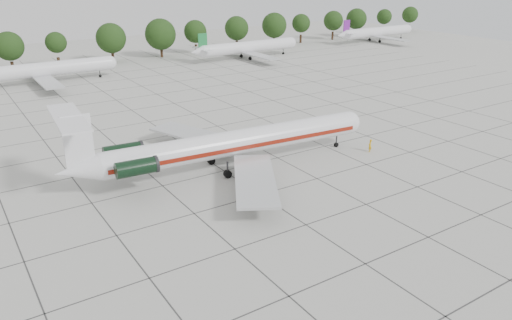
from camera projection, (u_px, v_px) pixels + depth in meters
The scene contains 8 objects.
ground at pixel (260, 195), 54.35m from camera, with size 260.00×260.00×0.00m, color #B6B6AE.
apron_joints at pixel (198, 154), 66.02m from camera, with size 170.00×170.00×0.02m, color #383838.
main_airliner at pixel (223, 145), 59.70m from camera, with size 39.49×30.95×9.26m.
ground_crew at pixel (370, 146), 66.39m from camera, with size 0.64×0.42×1.75m, color #D69D0C.
bg_airliner_c at pixel (44, 70), 102.92m from camera, with size 28.24×27.20×7.40m.
bg_airliner_d at pixel (248, 47), 130.36m from camera, with size 28.24×27.20×7.40m.
bg_airliner_e at pixel (377, 32), 158.46m from camera, with size 28.24×27.20×7.40m.
tree_line at pixel (9, 46), 112.37m from camera, with size 249.86×8.44×10.22m.
Camera 1 is at (-27.22, -40.88, 23.59)m, focal length 35.00 mm.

